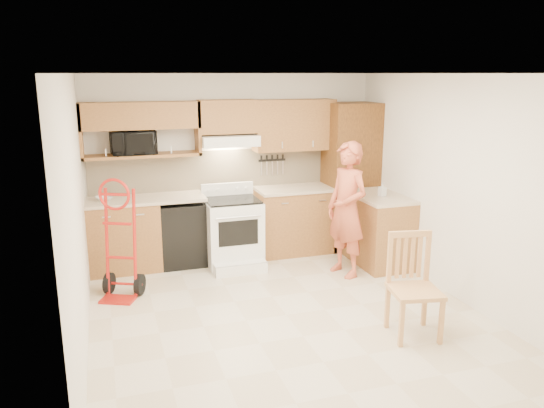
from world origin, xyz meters
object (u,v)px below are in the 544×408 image
microwave (133,142)px  hand_truck (118,245)px  person (347,210)px  dining_chair (415,287)px  range (234,227)px

microwave → hand_truck: microwave is taller
hand_truck → person: bearing=22.4°
microwave → dining_chair: microwave is taller
range → hand_truck: (-1.49, -0.63, 0.10)m
range → dining_chair: 2.72m
person → hand_truck: 2.77m
hand_truck → dining_chair: bearing=-9.4°
range → dining_chair: size_ratio=1.05×
range → person: person is taller
range → dining_chair: (1.19, -2.45, -0.02)m
range → person: (1.27, -0.75, 0.32)m
microwave → hand_truck: 1.50m
microwave → range: microwave is taller
microwave → range: size_ratio=0.52×
hand_truck → range: bearing=47.8°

